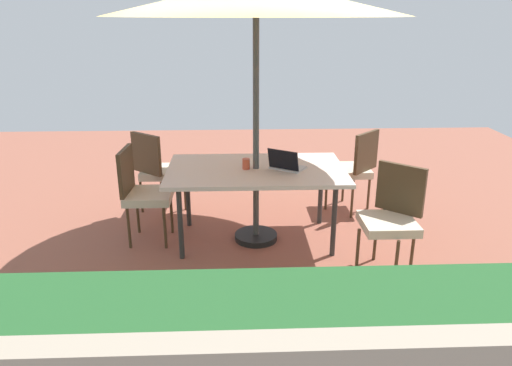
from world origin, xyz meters
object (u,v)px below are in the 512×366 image
patio_umbrella (256,0)px  chair_southwest (354,166)px  chair_southeast (157,168)px  chair_northwest (392,215)px  laptop (286,165)px  dining_table (256,173)px  chair_east (142,190)px  cup (246,164)px

patio_umbrella → chair_southwest: 2.26m
chair_southeast → chair_northwest: bearing=-173.7°
chair_southeast → laptop: (-1.40, 0.80, 0.27)m
dining_table → patio_umbrella: (0.00, 0.00, 1.62)m
chair_east → laptop: bearing=-89.8°
chair_east → chair_southeast: bearing=-0.1°
chair_southeast → laptop: size_ratio=2.44×
laptop → cup: 0.40m
chair_southwest → chair_northwest: 1.43m
chair_southeast → chair_east: same height
chair_east → chair_southwest: bearing=-70.0°
dining_table → chair_southeast: 1.35m
chair_northwest → chair_southeast: bearing=-171.6°
chair_southeast → chair_east: 0.73m
cup → dining_table: bearing=-169.3°
dining_table → patio_umbrella: bearing=0.0°
chair_northwest → chair_southwest: bearing=131.0°
chair_northwest → laptop: size_ratio=2.44×
cup → chair_southwest: bearing=-149.3°
laptop → chair_southwest: bearing=-105.5°
chair_northwest → cup: bearing=-167.1°
chair_east → chair_northwest: bearing=-104.2°
chair_northwest → cup: (1.27, -0.68, 0.28)m
chair_southwest → cup: chair_southwest is taller
patio_umbrella → chair_northwest: bearing=149.3°
dining_table → chair_east: 1.16m
chair_southwest → chair_northwest: same height
chair_east → laptop: laptop is taller
chair_southeast → cup: 1.30m
laptop → patio_umbrella: bearing=24.6°
patio_umbrella → laptop: 1.55m
chair_southeast → patio_umbrella: bearing=-175.6°
chair_southeast → laptop: bearing=-170.9°
chair_northwest → laptop: (0.87, -0.65, 0.27)m
patio_umbrella → chair_southeast: 2.23m
chair_southwest → chair_east: size_ratio=1.00×
dining_table → chair_southeast: chair_southeast is taller
chair_northwest → dining_table: bearing=-169.8°
dining_table → cup: (0.10, 0.02, 0.11)m
dining_table → chair_northwest: size_ratio=1.79×
patio_umbrella → chair_southeast: patio_umbrella is taller
patio_umbrella → chair_east: patio_umbrella is taller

